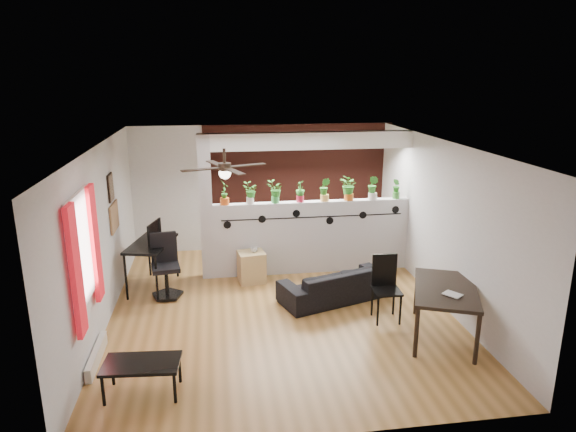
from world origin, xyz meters
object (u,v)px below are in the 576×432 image
at_px(potted_plant_5, 349,187).
at_px(potted_plant_6, 373,187).
at_px(potted_plant_1, 250,192).
at_px(sofa, 335,284).
at_px(potted_plant_4, 325,189).
at_px(computer_desk, 151,247).
at_px(potted_plant_7, 396,188).
at_px(office_chair, 166,270).
at_px(folding_chair, 385,282).
at_px(cube_shelf, 252,267).
at_px(potted_plant_3, 300,191).
at_px(coffee_table, 142,366).
at_px(potted_plant_2, 275,191).
at_px(cup, 254,249).
at_px(ceiling_fan, 225,169).
at_px(potted_plant_0, 224,192).
at_px(dining_table, 446,293).

relative_size(potted_plant_5, potted_plant_6, 1.05).
relative_size(potted_plant_1, sofa, 0.22).
relative_size(potted_plant_4, computer_desk, 0.35).
xyz_separation_m(potted_plant_5, potted_plant_7, (0.90, -0.00, -0.04)).
height_order(office_chair, folding_chair, office_chair).
xyz_separation_m(potted_plant_4, cube_shelf, (-1.38, -0.34, -1.30)).
xyz_separation_m(potted_plant_3, computer_desk, (-2.63, -0.35, -0.81)).
bearing_deg(coffee_table, potted_plant_2, 60.28).
xyz_separation_m(cup, office_chair, (-1.50, -0.40, -0.14)).
xyz_separation_m(potted_plant_2, potted_plant_7, (2.26, 0.00, -0.02)).
bearing_deg(ceiling_fan, cube_shelf, 72.98).
relative_size(office_chair, coffee_table, 1.16).
bearing_deg(cup, potted_plant_1, 94.28).
bearing_deg(potted_plant_1, potted_plant_2, 0.00).
relative_size(potted_plant_5, cube_shelf, 0.84).
xyz_separation_m(potted_plant_1, coffee_table, (-1.53, -3.47, -1.19)).
bearing_deg(potted_plant_3, folding_chair, -64.67).
distance_m(potted_plant_0, dining_table, 4.11).
height_order(potted_plant_1, sofa, potted_plant_1).
bearing_deg(potted_plant_2, folding_chair, -55.14).
xyz_separation_m(potted_plant_0, coffee_table, (-1.08, -3.47, -1.22)).
xyz_separation_m(office_chair, coffee_table, (-0.06, -2.73, -0.10)).
relative_size(potted_plant_1, cube_shelf, 0.70).
bearing_deg(potted_plant_0, office_chair, -143.99).
xyz_separation_m(potted_plant_7, coffee_table, (-4.24, -3.47, -1.19)).
bearing_deg(ceiling_fan, computer_desk, 130.96).
xyz_separation_m(potted_plant_3, cup, (-0.88, -0.34, -0.95)).
bearing_deg(dining_table, ceiling_fan, 162.74).
height_order(potted_plant_5, potted_plant_6, potted_plant_5).
distance_m(computer_desk, folding_chair, 3.96).
bearing_deg(cube_shelf, potted_plant_1, 77.65).
xyz_separation_m(ceiling_fan, folding_chair, (2.33, -0.22, -1.73)).
bearing_deg(potted_plant_3, potted_plant_4, -0.00).
bearing_deg(potted_plant_2, cup, -141.40).
bearing_deg(potted_plant_7, potted_plant_2, 180.00).
bearing_deg(coffee_table, sofa, 38.19).
distance_m(potted_plant_3, potted_plant_4, 0.45).
xyz_separation_m(potted_plant_1, cup, (0.03, -0.34, -0.95)).
height_order(cube_shelf, dining_table, dining_table).
bearing_deg(office_chair, coffee_table, -91.25).
bearing_deg(potted_plant_5, potted_plant_6, -0.00).
bearing_deg(potted_plant_7, cup, -172.78).
distance_m(potted_plant_3, potted_plant_5, 0.90).
distance_m(potted_plant_2, coffee_table, 4.18).
height_order(potted_plant_2, potted_plant_6, potted_plant_6).
bearing_deg(potted_plant_4, potted_plant_6, -0.00).
xyz_separation_m(ceiling_fan, sofa, (1.75, 0.54, -2.06)).
height_order(potted_plant_4, potted_plant_5, potted_plant_5).
bearing_deg(sofa, dining_table, 111.08).
bearing_deg(potted_plant_2, office_chair, -158.91).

